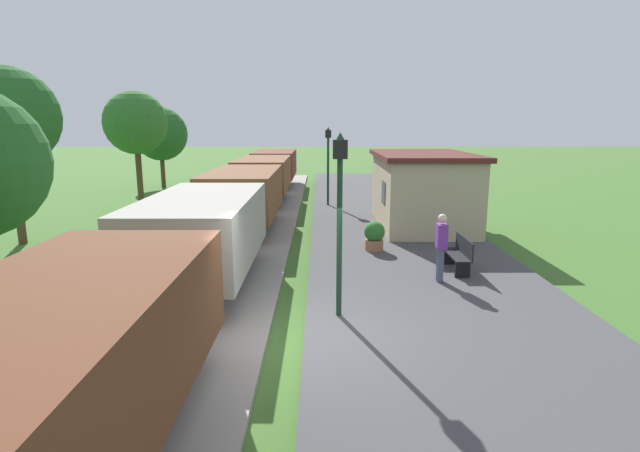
# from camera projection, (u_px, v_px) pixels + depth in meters

# --- Properties ---
(ground_plane) EXTENTS (160.00, 160.00, 0.00)m
(ground_plane) POSITION_uv_depth(u_px,v_px,m) (292.00, 349.00, 9.09)
(ground_plane) COLOR #3D6628
(platform_slab) EXTENTS (6.00, 60.00, 0.25)m
(platform_slab) POSITION_uv_depth(u_px,v_px,m) (464.00, 342.00, 9.07)
(platform_slab) COLOR #424244
(platform_slab) RESTS_ON ground
(track_ballast) EXTENTS (3.80, 60.00, 0.12)m
(track_ballast) POSITION_uv_depth(u_px,v_px,m) (163.00, 346.00, 9.07)
(track_ballast) COLOR gray
(track_ballast) RESTS_ON ground
(rail_near) EXTENTS (0.07, 60.00, 0.14)m
(rail_near) POSITION_uv_depth(u_px,v_px,m) (201.00, 339.00, 9.05)
(rail_near) COLOR slate
(rail_near) RESTS_ON track_ballast
(rail_far) EXTENTS (0.07, 60.00, 0.14)m
(rail_far) POSITION_uv_depth(u_px,v_px,m) (124.00, 340.00, 9.04)
(rail_far) COLOR slate
(rail_far) RESTS_ON track_ballast
(freight_train) EXTENTS (2.50, 32.60, 2.12)m
(freight_train) POSITION_uv_depth(u_px,v_px,m) (242.00, 197.00, 18.47)
(freight_train) COLOR brown
(freight_train) RESTS_ON rail_near
(station_hut) EXTENTS (3.50, 5.80, 2.78)m
(station_hut) POSITION_uv_depth(u_px,v_px,m) (421.00, 189.00, 18.65)
(station_hut) COLOR tan
(station_hut) RESTS_ON platform_slab
(bench_near_hut) EXTENTS (0.42, 1.50, 0.91)m
(bench_near_hut) POSITION_uv_depth(u_px,v_px,m) (458.00, 254.00, 12.99)
(bench_near_hut) COLOR black
(bench_near_hut) RESTS_ON platform_slab
(bench_down_platform) EXTENTS (0.42, 1.50, 0.91)m
(bench_down_platform) POSITION_uv_depth(u_px,v_px,m) (397.00, 196.00, 23.25)
(bench_down_platform) COLOR black
(bench_down_platform) RESTS_ON platform_slab
(person_waiting) EXTENTS (0.26, 0.39, 1.71)m
(person_waiting) POSITION_uv_depth(u_px,v_px,m) (440.00, 245.00, 12.01)
(person_waiting) COLOR #474C66
(person_waiting) RESTS_ON platform_slab
(potted_planter) EXTENTS (0.64, 0.64, 0.92)m
(potted_planter) POSITION_uv_depth(u_px,v_px,m) (373.00, 235.00, 15.08)
(potted_planter) COLOR #9E6642
(potted_planter) RESTS_ON platform_slab
(lamp_post_near) EXTENTS (0.28, 0.28, 3.70)m
(lamp_post_near) POSITION_uv_depth(u_px,v_px,m) (338.00, 192.00, 9.52)
(lamp_post_near) COLOR #193823
(lamp_post_near) RESTS_ON platform_slab
(lamp_post_far) EXTENTS (0.28, 0.28, 3.70)m
(lamp_post_far) POSITION_uv_depth(u_px,v_px,m) (327.00, 152.00, 23.11)
(lamp_post_far) COLOR #193823
(lamp_post_far) RESTS_ON platform_slab
(tree_trackside_far) EXTENTS (3.32, 3.32, 5.99)m
(tree_trackside_far) POSITION_uv_depth(u_px,v_px,m) (5.00, 117.00, 16.14)
(tree_trackside_far) COLOR #4C3823
(tree_trackside_far) RESTS_ON ground
(tree_field_left) EXTENTS (2.98, 2.98, 5.63)m
(tree_field_left) POSITION_uv_depth(u_px,v_px,m) (134.00, 123.00, 23.16)
(tree_field_left) COLOR #4C3823
(tree_field_left) RESTS_ON ground
(tree_field_distant) EXTENTS (3.41, 3.41, 5.15)m
(tree_field_distant) POSITION_uv_depth(u_px,v_px,m) (159.00, 134.00, 31.40)
(tree_field_distant) COLOR #4C3823
(tree_field_distant) RESTS_ON ground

